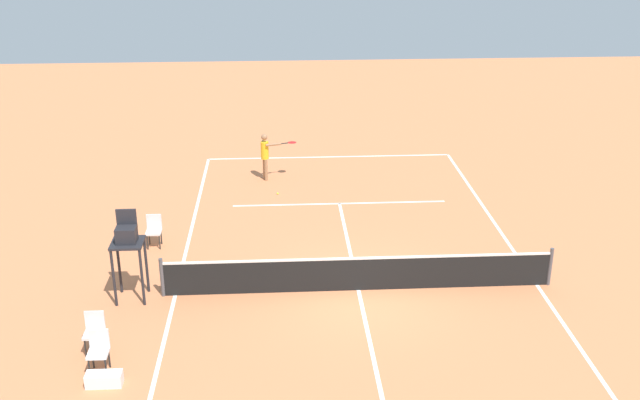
% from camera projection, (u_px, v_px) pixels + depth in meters
% --- Properties ---
extents(ground_plane, '(60.00, 60.00, 0.00)m').
position_uv_depth(ground_plane, '(358.00, 290.00, 19.66)').
color(ground_plane, '#D37A4C').
extents(court_lines, '(9.68, 21.92, 0.01)m').
position_uv_depth(court_lines, '(358.00, 290.00, 19.65)').
color(court_lines, white).
rests_on(court_lines, ground).
extents(tennis_net, '(10.28, 0.10, 1.07)m').
position_uv_depth(tennis_net, '(359.00, 273.00, 19.47)').
color(tennis_net, '#4C4C51').
rests_on(tennis_net, ground).
extents(player_serving, '(1.33, 0.50, 1.74)m').
position_uv_depth(player_serving, '(266.00, 152.00, 26.99)').
color(player_serving, '#9E704C').
rests_on(player_serving, ground).
extents(tennis_ball, '(0.07, 0.07, 0.07)m').
position_uv_depth(tennis_ball, '(278.00, 193.00, 25.98)').
color(tennis_ball, '#CCE033').
rests_on(tennis_ball, ground).
extents(umpire_chair, '(0.80, 0.80, 2.41)m').
position_uv_depth(umpire_chair, '(127.00, 242.00, 18.66)').
color(umpire_chair, '#232328').
rests_on(umpire_chair, ground).
extents(courtside_chair_near, '(0.44, 0.46, 0.95)m').
position_uv_depth(courtside_chair_near, '(99.00, 349.00, 16.12)').
color(courtside_chair_near, '#262626').
rests_on(courtside_chair_near, ground).
extents(courtside_chair_mid, '(0.44, 0.46, 0.95)m').
position_uv_depth(courtside_chair_mid, '(154.00, 229.00, 21.96)').
color(courtside_chair_mid, '#262626').
rests_on(courtside_chair_mid, ground).
extents(courtside_chair_far, '(0.44, 0.46, 0.95)m').
position_uv_depth(courtside_chair_far, '(94.00, 330.00, 16.83)').
color(courtside_chair_far, '#262626').
rests_on(courtside_chair_far, ground).
extents(equipment_bag, '(0.76, 0.32, 0.30)m').
position_uv_depth(equipment_bag, '(104.00, 379.00, 15.76)').
color(equipment_bag, white).
rests_on(equipment_bag, ground).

